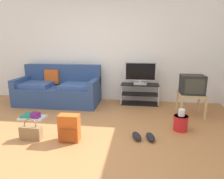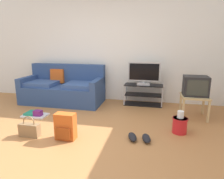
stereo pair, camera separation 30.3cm
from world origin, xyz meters
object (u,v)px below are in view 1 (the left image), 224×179
cleaning_bucket (181,122)px  sneakers_pair (144,136)px  tv_stand (140,94)px  floor_tray (32,116)px  flat_tv (140,73)px  handbag (31,132)px  crt_tv (192,84)px  couch (59,90)px  backpack (69,128)px  side_table (191,97)px

cleaning_bucket → sneakers_pair: (-0.64, -0.42, -0.11)m
tv_stand → floor_tray: (-2.15, -1.29, -0.21)m
cleaning_bucket → sneakers_pair: cleaning_bucket is taller
flat_tv → handbag: 2.78m
crt_tv → cleaning_bucket: (-0.35, -0.83, -0.50)m
tv_stand → cleaning_bucket: 1.63m
sneakers_pair → floor_tray: (-2.22, 0.60, -0.00)m
couch → backpack: bearing=-63.5°
handbag → sneakers_pair: size_ratio=0.85×
handbag → sneakers_pair: bearing=7.9°
backpack → cleaning_bucket: backpack is taller
couch → backpack: 2.09m
tv_stand → crt_tv: crt_tv is taller
couch → flat_tv: size_ratio=2.65×
flat_tv → sneakers_pair: bearing=-87.9°
tv_stand → crt_tv: (1.06, -0.63, 0.40)m
couch → cleaning_bucket: couch is taller
tv_stand → handbag: 2.72m
couch → sneakers_pair: (2.07, -1.67, -0.30)m
side_table → crt_tv: (0.00, 0.02, 0.27)m
cleaning_bucket → floor_tray: cleaning_bucket is taller
crt_tv → floor_tray: bearing=-168.5°
flat_tv → side_table: bearing=-30.7°
crt_tv → flat_tv: bearing=150.0°
tv_stand → cleaning_bucket: bearing=-64.1°
flat_tv → backpack: flat_tv is taller
backpack → sneakers_pair: bearing=37.1°
flat_tv → tv_stand: bearing=90.0°
flat_tv → cleaning_bucket: bearing=-63.8°
flat_tv → handbag: (-1.69, -2.10, -0.65)m
flat_tv → cleaning_bucket: flat_tv is taller
flat_tv → sneakers_pair: (0.07, -1.86, -0.73)m
flat_tv → handbag: size_ratio=2.17×
side_table → sneakers_pair: (-0.99, -1.23, -0.34)m
side_table → crt_tv: size_ratio=1.12×
crt_tv → floor_tray: size_ratio=0.92×
tv_stand → sneakers_pair: size_ratio=2.26×
crt_tv → backpack: (-2.13, -1.45, -0.45)m
side_table → sneakers_pair: size_ratio=1.27×
handbag → side_table: bearing=28.2°
couch → flat_tv: (2.00, 0.19, 0.43)m
couch → backpack: size_ratio=4.72×
cleaning_bucket → sneakers_pair: size_ratio=0.95×
backpack → sneakers_pair: (1.14, 0.20, -0.16)m
tv_stand → handbag: bearing=-128.5°
floor_tray → handbag: bearing=-61.3°
cleaning_bucket → floor_tray: size_ratio=0.77×
floor_tray → side_table: bearing=11.2°
tv_stand → flat_tv: flat_tv is taller
tv_stand → backpack: (-1.07, -2.08, -0.05)m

